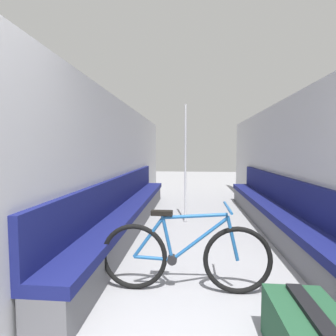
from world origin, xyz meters
TOP-DOWN VIEW (x-y plane):
  - wall_left at (-1.41, 3.17)m, footprint 0.10×9.54m
  - wall_right at (1.41, 3.17)m, footprint 0.10×9.54m
  - bench_seat_row_left at (-1.18, 3.25)m, footprint 0.41×5.37m
  - bench_seat_row_right at (1.18, 3.25)m, footprint 0.41×5.37m
  - bicycle at (-0.22, 1.36)m, footprint 1.59×0.46m
  - grab_pole_near at (-0.27, 3.75)m, footprint 0.08×0.08m

SIDE VIEW (x-z plane):
  - bench_seat_row_left at x=-1.18m, z-range -0.15..0.75m
  - bench_seat_row_right at x=1.18m, z-range -0.15..0.75m
  - bicycle at x=-0.22m, z-range -0.07..0.75m
  - grab_pole_near at x=-0.27m, z-range -0.03..2.12m
  - wall_left at x=-1.41m, z-range 0.00..2.17m
  - wall_right at x=1.41m, z-range 0.00..2.17m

